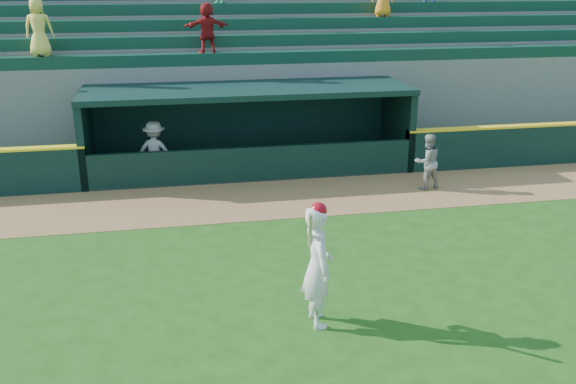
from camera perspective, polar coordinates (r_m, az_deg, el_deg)
The scene contains 7 objects.
ground at distance 12.17m, azimuth 1.45°, elevation -8.19°, with size 120.00×120.00×0.00m, color #1F4C13.
warning_track at distance 16.61m, azimuth -2.17°, elevation -0.66°, with size 40.00×3.00×0.01m, color olive.
dugout_player_front at distance 17.65m, azimuth 12.28°, elevation 2.65°, with size 0.74×0.58×1.52m, color gray.
dugout_player_inside at distance 18.31m, azimuth -11.74°, elevation 3.57°, with size 1.10×0.63×1.70m, color #A6A6A1.
dugout at distance 19.20m, azimuth -3.67°, elevation 6.18°, with size 9.40×2.80×2.46m.
stands at distance 23.49m, azimuth -5.22°, elevation 10.98°, with size 34.50×6.29×7.61m.
batter_at_plate at distance 10.46m, azimuth 2.64°, elevation -6.46°, with size 0.54×0.87×2.14m.
Camera 1 is at (-2.37, -10.60, 5.49)m, focal length 40.00 mm.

